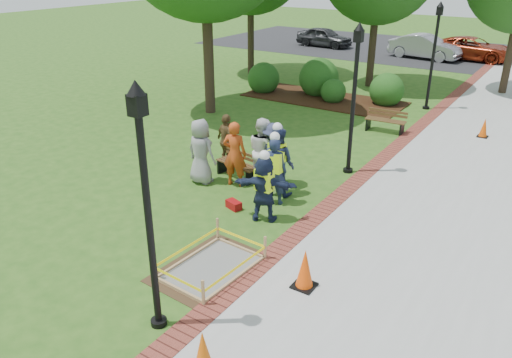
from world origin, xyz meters
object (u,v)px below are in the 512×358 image
Objects in this scene: hivis_worker_b at (274,169)px; hivis_worker_c at (277,159)px; wet_concrete_pad at (211,260)px; lamp_near at (146,195)px; bench_near at (238,170)px; hivis_worker_a at (264,186)px; cone_front at (203,352)px.

hivis_worker_c is (-0.23, 0.51, 0.03)m from hivis_worker_b.
wet_concrete_pad is 2.89m from lamp_near.
hivis_worker_c is (1.47, -0.29, 0.74)m from bench_near.
hivis_worker_b is at bearing 106.80° from hivis_worker_a.
bench_near is 0.34× the size of lamp_near.
wet_concrete_pad is 0.56× the size of lamp_near.
hivis_worker_b reaches higher than hivis_worker_a.
hivis_worker_c is at bearing 114.69° from hivis_worker_b.
wet_concrete_pad is 4.64m from bench_near.
lamp_near is 2.15× the size of hivis_worker_c.
lamp_near is at bearing -81.31° from hivis_worker_b.
bench_near is 2.69m from hivis_worker_a.
hivis_worker_b is 0.56m from hivis_worker_c.
hivis_worker_a is (-0.24, 2.36, 0.66)m from wet_concrete_pad.
bench_near is at bearing 154.87° from hivis_worker_b.
hivis_worker_c is (-1.01, 5.59, -1.50)m from lamp_near.
hivis_worker_b is (-0.78, 5.08, -1.53)m from lamp_near.
hivis_worker_b reaches higher than wet_concrete_pad.
wet_concrete_pad is at bearing -81.00° from hivis_worker_b.
hivis_worker_a is (1.98, -1.70, 0.65)m from bench_near.
cone_front is at bearing -54.54° from wet_concrete_pad.
hivis_worker_a reaches higher than bench_near.
hivis_worker_a is (-1.81, 4.57, 0.53)m from cone_front.
lamp_near reaches higher than hivis_worker_c.
hivis_worker_c reaches higher than hivis_worker_a.
wet_concrete_pad is 3.39m from hivis_worker_b.
lamp_near reaches higher than wet_concrete_pad.
bench_near is at bearing 139.23° from hivis_worker_a.
bench_near is at bearing 121.15° from cone_front.
hivis_worker_b is (1.70, -0.80, 0.71)m from bench_near.
lamp_near is at bearing -67.12° from bench_near.
wet_concrete_pad is 1.21× the size of hivis_worker_c.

